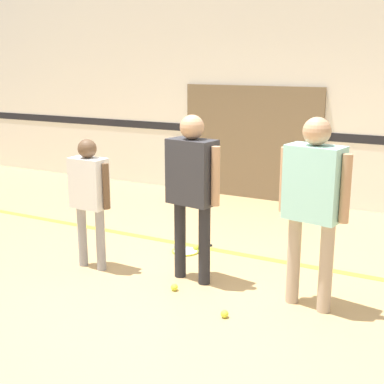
# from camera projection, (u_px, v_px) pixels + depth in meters

# --- Properties ---
(ground_plane) EXTENTS (16.00, 16.00, 0.00)m
(ground_plane) POSITION_uv_depth(u_px,v_px,m) (190.00, 291.00, 4.97)
(ground_plane) COLOR tan
(wall_back) EXTENTS (16.00, 0.07, 3.20)m
(wall_back) POSITION_uv_depth(u_px,v_px,m) (307.00, 95.00, 7.64)
(wall_back) COLOR silver
(wall_back) RESTS_ON ground_plane
(wall_panel) EXTENTS (2.19, 0.05, 1.72)m
(wall_panel) POSITION_uv_depth(u_px,v_px,m) (251.00, 143.00, 8.14)
(wall_panel) COLOR #756047
(wall_panel) RESTS_ON ground_plane
(floor_stripe) EXTENTS (14.40, 0.10, 0.01)m
(floor_stripe) POSITION_uv_depth(u_px,v_px,m) (237.00, 254.00, 5.92)
(floor_stripe) COLOR yellow
(floor_stripe) RESTS_ON ground_plane
(person_instructor) EXTENTS (0.60, 0.32, 1.61)m
(person_instructor) POSITION_uv_depth(u_px,v_px,m) (192.00, 181.00, 4.99)
(person_instructor) COLOR #232328
(person_instructor) RESTS_ON ground_plane
(person_student_left) EXTENTS (0.51, 0.22, 1.34)m
(person_student_left) POSITION_uv_depth(u_px,v_px,m) (89.00, 190.00, 5.34)
(person_student_left) COLOR gray
(person_student_left) RESTS_ON ground_plane
(person_student_right) EXTENTS (0.62, 0.33, 1.65)m
(person_student_right) POSITION_uv_depth(u_px,v_px,m) (313.00, 193.00, 4.42)
(person_student_right) COLOR tan
(person_student_right) RESTS_ON ground_plane
(racket_spare_on_floor) EXTENTS (0.42, 0.53, 0.03)m
(racket_spare_on_floor) POSITION_uv_depth(u_px,v_px,m) (187.00, 251.00, 5.99)
(racket_spare_on_floor) COLOR #C6D838
(racket_spare_on_floor) RESTS_ON ground_plane
(tennis_ball_near_instructor) EXTENTS (0.07, 0.07, 0.07)m
(tennis_ball_near_instructor) POSITION_uv_depth(u_px,v_px,m) (174.00, 287.00, 4.97)
(tennis_ball_near_instructor) COLOR #CCE038
(tennis_ball_near_instructor) RESTS_ON ground_plane
(tennis_ball_by_spare_racket) EXTENTS (0.07, 0.07, 0.07)m
(tennis_ball_by_spare_racket) POSITION_uv_depth(u_px,v_px,m) (196.00, 248.00, 6.02)
(tennis_ball_by_spare_racket) COLOR #CCE038
(tennis_ball_by_spare_racket) RESTS_ON ground_plane
(tennis_ball_stray_left) EXTENTS (0.07, 0.07, 0.07)m
(tennis_ball_stray_left) POSITION_uv_depth(u_px,v_px,m) (225.00, 314.00, 4.45)
(tennis_ball_stray_left) COLOR #CCE038
(tennis_ball_stray_left) RESTS_ON ground_plane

